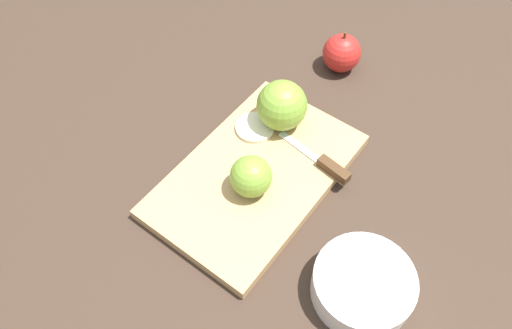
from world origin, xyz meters
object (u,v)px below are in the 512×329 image
(apple_whole, at_px, (342,53))
(apple_half_left, at_px, (251,177))
(apple_half_right, at_px, (282,105))
(bowl, at_px, (363,284))
(knife, at_px, (328,166))

(apple_whole, bearing_deg, apple_half_left, 176.62)
(apple_half_right, relative_size, apple_whole, 1.01)
(apple_whole, bearing_deg, bowl, -155.44)
(apple_half_left, distance_m, apple_whole, 0.34)
(apple_half_right, bearing_deg, apple_whole, -27.05)
(apple_half_right, relative_size, knife, 0.60)
(apple_half_right, bearing_deg, bowl, -150.92)
(apple_whole, height_order, bowl, apple_whole)
(apple_half_left, distance_m, bowl, 0.23)
(knife, distance_m, apple_whole, 0.26)
(apple_whole, xyz_separation_m, bowl, (-0.42, -0.19, -0.01))
(knife, xyz_separation_m, apple_whole, (0.25, 0.07, 0.01))
(apple_half_left, xyz_separation_m, apple_whole, (0.34, -0.02, -0.02))
(knife, xyz_separation_m, bowl, (-0.17, -0.12, -0.00))
(apple_whole, bearing_deg, apple_half_right, 169.55)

